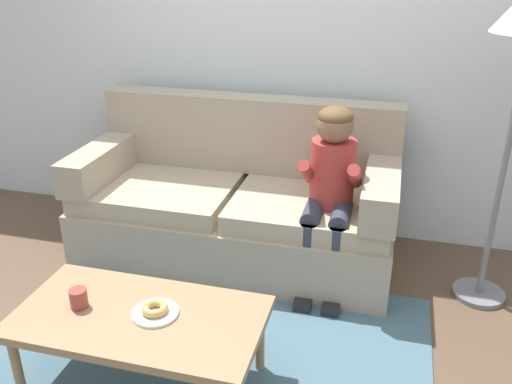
# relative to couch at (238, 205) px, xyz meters

# --- Properties ---
(ground) EXTENTS (10.00, 10.00, 0.00)m
(ground) POSITION_rel_couch_xyz_m (0.14, -0.86, -0.36)
(ground) COLOR brown
(wall_back) EXTENTS (8.00, 0.10, 2.80)m
(wall_back) POSITION_rel_couch_xyz_m (0.14, 0.54, 1.04)
(wall_back) COLOR silver
(wall_back) RESTS_ON ground
(area_rug) EXTENTS (2.21, 1.67, 0.01)m
(area_rug) POSITION_rel_couch_xyz_m (0.14, -1.11, -0.35)
(area_rug) COLOR #476675
(area_rug) RESTS_ON ground
(couch) EXTENTS (2.02, 0.90, 1.01)m
(couch) POSITION_rel_couch_xyz_m (0.00, 0.00, 0.00)
(couch) COLOR tan
(couch) RESTS_ON ground
(coffee_table) EXTENTS (1.12, 0.59, 0.40)m
(coffee_table) POSITION_rel_couch_xyz_m (-0.07, -1.30, 0.01)
(coffee_table) COLOR #937551
(coffee_table) RESTS_ON ground
(person_child) EXTENTS (0.34, 0.58, 1.10)m
(person_child) POSITION_rel_couch_xyz_m (0.62, -0.21, 0.31)
(person_child) COLOR #AD3833
(person_child) RESTS_ON ground
(plate) EXTENTS (0.21, 0.21, 0.01)m
(plate) POSITION_rel_couch_xyz_m (-0.00, -1.28, 0.05)
(plate) COLOR white
(plate) RESTS_ON coffee_table
(donut) EXTENTS (0.17, 0.17, 0.04)m
(donut) POSITION_rel_couch_xyz_m (-0.00, -1.28, 0.08)
(donut) COLOR tan
(donut) RESTS_ON plate
(mug) EXTENTS (0.08, 0.08, 0.09)m
(mug) POSITION_rel_couch_xyz_m (-0.36, -1.32, 0.09)
(mug) COLOR #993D38
(mug) RESTS_ON coffee_table
(toy_controller) EXTENTS (0.23, 0.09, 0.05)m
(toy_controller) POSITION_rel_couch_xyz_m (-0.67, -0.79, -0.33)
(toy_controller) COLOR blue
(toy_controller) RESTS_ON ground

